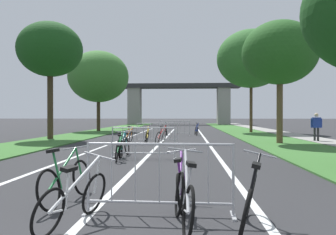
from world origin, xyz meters
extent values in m
cube|color=#386B2D|center=(-6.23, 25.82, 0.03)|extent=(3.42, 63.13, 0.05)
cube|color=#386B2D|center=(6.23, 25.82, 0.03)|extent=(3.42, 63.13, 0.05)
cube|color=gray|center=(8.83, 25.82, 0.04)|extent=(1.78, 63.13, 0.08)
cube|color=silver|center=(0.00, 18.26, 0.00)|extent=(0.14, 36.52, 0.01)
cube|color=silver|center=(2.49, 18.26, 0.00)|extent=(0.14, 36.52, 0.01)
cube|color=silver|center=(-2.49, 18.26, 0.00)|extent=(0.14, 36.52, 0.01)
cube|color=#2D2D30|center=(0.00, 52.17, 6.07)|extent=(19.01, 2.92, 0.66)
cube|color=gray|center=(-6.99, 52.17, 2.87)|extent=(1.93, 2.40, 5.74)
cube|color=gray|center=(6.99, 52.17, 2.87)|extent=(1.93, 2.40, 5.74)
cylinder|color=#3D2D1E|center=(-6.81, 18.43, 1.98)|extent=(0.34, 0.34, 3.96)
ellipsoid|color=#194719|center=(-6.81, 18.43, 5.41)|extent=(3.84, 3.84, 3.27)
cylinder|color=#3D2D1E|center=(-6.61, 28.74, 1.45)|extent=(0.32, 0.32, 2.90)
ellipsoid|color=#38702D|center=(-6.61, 28.74, 4.94)|extent=(5.42, 5.42, 4.61)
cylinder|color=brown|center=(6.08, 16.02, 1.60)|extent=(0.31, 0.31, 3.20)
ellipsoid|color=#23561E|center=(6.08, 16.02, 4.63)|extent=(3.80, 3.80, 3.23)
cylinder|color=#4C3823|center=(6.67, 27.11, 2.01)|extent=(0.24, 0.24, 4.02)
ellipsoid|color=#2D6628|center=(6.67, 27.11, 6.15)|extent=(5.67, 5.67, 4.82)
cylinder|color=#ADADB2|center=(-0.05, 3.39, 0.53)|extent=(0.04, 0.04, 1.05)
cube|color=#ADADB2|center=(-0.05, 3.39, 0.01)|extent=(0.08, 0.44, 0.03)
cylinder|color=#ADADB2|center=(2.08, 3.31, 0.53)|extent=(0.04, 0.04, 1.05)
cube|color=#ADADB2|center=(2.08, 3.31, 0.01)|extent=(0.08, 0.44, 0.03)
cylinder|color=#ADADB2|center=(1.01, 3.35, 1.03)|extent=(2.13, 0.12, 0.04)
cylinder|color=#ADADB2|center=(1.01, 3.35, 0.18)|extent=(2.13, 0.12, 0.04)
cylinder|color=#ADADB2|center=(0.30, 3.37, 0.61)|extent=(0.02, 0.02, 0.87)
cylinder|color=#ADADB2|center=(0.66, 3.36, 0.61)|extent=(0.02, 0.02, 0.87)
cylinder|color=#ADADB2|center=(1.01, 3.35, 0.61)|extent=(0.02, 0.02, 0.87)
cylinder|color=#ADADB2|center=(1.37, 3.33, 0.61)|extent=(0.02, 0.02, 0.87)
cylinder|color=#ADADB2|center=(1.72, 3.32, 0.61)|extent=(0.02, 0.02, 0.87)
cylinder|color=#ADADB2|center=(-1.13, 9.88, 0.53)|extent=(0.04, 0.04, 1.05)
cube|color=#ADADB2|center=(-1.13, 9.88, 0.01)|extent=(0.08, 0.44, 0.03)
cylinder|color=#ADADB2|center=(1.00, 9.77, 0.53)|extent=(0.04, 0.04, 1.05)
cube|color=#ADADB2|center=(1.00, 9.77, 0.01)|extent=(0.08, 0.44, 0.03)
cylinder|color=#ADADB2|center=(-0.07, 9.82, 1.03)|extent=(2.13, 0.15, 0.04)
cylinder|color=#ADADB2|center=(-0.07, 9.82, 0.18)|extent=(2.13, 0.15, 0.04)
cylinder|color=#ADADB2|center=(-0.77, 9.86, 0.61)|extent=(0.02, 0.02, 0.87)
cylinder|color=#ADADB2|center=(-0.42, 9.84, 0.61)|extent=(0.02, 0.02, 0.87)
cylinder|color=#ADADB2|center=(-0.07, 9.82, 0.61)|extent=(0.02, 0.02, 0.87)
cylinder|color=#ADADB2|center=(0.29, 9.80, 0.61)|extent=(0.02, 0.02, 0.87)
cylinder|color=#ADADB2|center=(0.64, 9.79, 0.61)|extent=(0.02, 0.02, 0.87)
cylinder|color=#ADADB2|center=(-1.25, 16.29, 0.53)|extent=(0.04, 0.04, 1.05)
cube|color=#ADADB2|center=(-1.25, 16.29, 0.01)|extent=(0.06, 0.44, 0.03)
cylinder|color=#ADADB2|center=(0.88, 16.31, 0.53)|extent=(0.04, 0.04, 1.05)
cube|color=#ADADB2|center=(0.88, 16.31, 0.01)|extent=(0.06, 0.44, 0.03)
cylinder|color=#ADADB2|center=(-0.18, 16.30, 1.03)|extent=(2.13, 0.05, 0.04)
cylinder|color=#ADADB2|center=(-0.18, 16.30, 0.18)|extent=(2.13, 0.05, 0.04)
cylinder|color=#ADADB2|center=(-0.89, 16.30, 0.61)|extent=(0.02, 0.02, 0.87)
cylinder|color=#ADADB2|center=(-0.54, 16.30, 0.61)|extent=(0.02, 0.02, 0.87)
cylinder|color=#ADADB2|center=(-0.18, 16.30, 0.61)|extent=(0.02, 0.02, 0.87)
cylinder|color=#ADADB2|center=(0.17, 16.30, 0.61)|extent=(0.02, 0.02, 0.87)
cylinder|color=#ADADB2|center=(0.53, 16.30, 0.61)|extent=(0.02, 0.02, 0.87)
cylinder|color=#ADADB2|center=(-0.57, 22.84, 0.53)|extent=(0.04, 0.04, 1.05)
cube|color=#ADADB2|center=(-0.57, 22.84, 0.01)|extent=(0.09, 0.44, 0.03)
cylinder|color=#ADADB2|center=(1.55, 22.72, 0.53)|extent=(0.04, 0.04, 1.05)
cube|color=#ADADB2|center=(1.55, 22.72, 0.01)|extent=(0.09, 0.44, 0.03)
cylinder|color=#ADADB2|center=(0.49, 22.78, 1.03)|extent=(2.13, 0.16, 0.04)
cylinder|color=#ADADB2|center=(0.49, 22.78, 0.18)|extent=(2.13, 0.16, 0.04)
cylinder|color=#ADADB2|center=(-0.22, 22.82, 0.61)|extent=(0.02, 0.02, 0.87)
cylinder|color=#ADADB2|center=(0.13, 22.80, 0.61)|extent=(0.02, 0.02, 0.87)
cylinder|color=#ADADB2|center=(0.49, 22.78, 0.61)|extent=(0.02, 0.02, 0.87)
cylinder|color=#ADADB2|center=(0.84, 22.76, 0.61)|extent=(0.02, 0.02, 0.87)
cylinder|color=#ADADB2|center=(1.19, 22.74, 0.61)|extent=(0.02, 0.02, 0.87)
torus|color=black|center=(-0.08, 22.73, 0.33)|extent=(0.18, 0.66, 0.66)
torus|color=black|center=(-0.17, 23.73, 0.33)|extent=(0.18, 0.66, 0.66)
cylinder|color=#197A7F|center=(-0.16, 23.20, 0.62)|extent=(0.19, 0.97, 0.62)
cylinder|color=#197A7F|center=(-0.14, 23.01, 0.60)|extent=(0.11, 0.13, 0.64)
cylinder|color=#197A7F|center=(-0.09, 22.89, 0.30)|extent=(0.05, 0.33, 0.08)
cylinder|color=#197A7F|center=(-0.20, 23.70, 0.62)|extent=(0.11, 0.10, 0.59)
cube|color=black|center=(-0.17, 22.97, 0.91)|extent=(0.13, 0.25, 0.06)
cylinder|color=#99999E|center=(-0.23, 23.67, 0.92)|extent=(0.44, 0.07, 0.08)
torus|color=black|center=(-0.76, 8.86, 0.31)|extent=(0.16, 0.62, 0.62)
torus|color=black|center=(-0.84, 9.83, 0.31)|extent=(0.16, 0.62, 0.62)
cylinder|color=#1E7238|center=(-0.76, 9.32, 0.60)|extent=(0.05, 0.94, 0.61)
cylinder|color=#1E7238|center=(-0.76, 9.14, 0.54)|extent=(0.12, 0.11, 0.56)
cylinder|color=#1E7238|center=(-0.77, 9.02, 0.28)|extent=(0.06, 0.32, 0.07)
cylinder|color=#1E7238|center=(-0.81, 9.81, 0.60)|extent=(0.11, 0.09, 0.58)
cube|color=black|center=(-0.72, 9.11, 0.81)|extent=(0.12, 0.25, 0.06)
cylinder|color=#99999E|center=(-0.77, 9.78, 0.89)|extent=(0.49, 0.07, 0.08)
torus|color=black|center=(-0.59, 15.41, 0.33)|extent=(0.29, 0.68, 0.65)
torus|color=black|center=(-0.78, 16.42, 0.33)|extent=(0.29, 0.68, 0.65)
cylinder|color=gold|center=(-0.63, 15.90, 0.60)|extent=(0.11, 1.00, 0.57)
cylinder|color=gold|center=(-0.60, 15.71, 0.55)|extent=(0.17, 0.10, 0.54)
cylinder|color=gold|center=(-0.63, 15.57, 0.31)|extent=(0.10, 0.33, 0.08)
cylinder|color=gold|center=(-0.72, 16.41, 0.60)|extent=(0.16, 0.07, 0.54)
cube|color=black|center=(-0.54, 15.68, 0.81)|extent=(0.15, 0.26, 0.07)
cylinder|color=#99999E|center=(-0.66, 16.39, 0.87)|extent=(0.53, 0.13, 0.14)
torus|color=black|center=(2.00, 23.69, 0.32)|extent=(0.20, 0.65, 0.64)
torus|color=black|center=(2.09, 22.70, 0.32)|extent=(0.20, 0.65, 0.64)
cylinder|color=#1E389E|center=(2.09, 23.23, 0.62)|extent=(0.23, 0.96, 0.63)
cylinder|color=#1E389E|center=(2.06, 23.41, 0.55)|extent=(0.13, 0.13, 0.56)
cylinder|color=#1E389E|center=(2.01, 23.53, 0.30)|extent=(0.05, 0.32, 0.07)
cylinder|color=#1E389E|center=(2.14, 22.73, 0.62)|extent=(0.13, 0.10, 0.60)
cube|color=black|center=(2.11, 23.45, 0.83)|extent=(0.13, 0.25, 0.07)
cylinder|color=#99999E|center=(2.18, 22.76, 0.92)|extent=(0.46, 0.07, 0.10)
torus|color=black|center=(1.32, 3.34, 0.31)|extent=(0.16, 0.62, 0.62)
torus|color=black|center=(1.39, 4.35, 0.31)|extent=(0.16, 0.62, 0.62)
cylinder|color=#662884|center=(1.32, 3.82, 0.57)|extent=(0.05, 0.98, 0.56)
cylinder|color=#662884|center=(1.31, 3.63, 0.52)|extent=(0.12, 0.12, 0.51)
cylinder|color=#662884|center=(1.33, 3.50, 0.28)|extent=(0.05, 0.33, 0.07)
cylinder|color=#662884|center=(1.35, 4.32, 0.57)|extent=(0.11, 0.09, 0.53)
cube|color=black|center=(1.28, 3.60, 0.77)|extent=(0.12, 0.25, 0.06)
cylinder|color=#99999E|center=(1.32, 4.30, 0.84)|extent=(0.50, 0.06, 0.09)
torus|color=black|center=(1.43, 2.31, 0.33)|extent=(0.20, 0.66, 0.65)
torus|color=black|center=(1.31, 3.28, 0.33)|extent=(0.20, 0.66, 0.65)
cylinder|color=#B7B7BC|center=(1.41, 2.78, 0.64)|extent=(0.08, 0.95, 0.66)
cylinder|color=#B7B7BC|center=(1.43, 2.59, 0.57)|extent=(0.13, 0.11, 0.58)
cylinder|color=#B7B7BC|center=(1.41, 2.47, 0.30)|extent=(0.07, 0.32, 0.08)
cylinder|color=#B7B7BC|center=(1.35, 3.26, 0.64)|extent=(0.13, 0.08, 0.63)
cube|color=black|center=(1.47, 2.56, 0.85)|extent=(0.14, 0.25, 0.06)
cylinder|color=#99999E|center=(1.39, 3.24, 0.96)|extent=(0.49, 0.09, 0.09)
torus|color=black|center=(-0.07, 15.40, 0.32)|extent=(0.32, 0.67, 0.64)
torus|color=black|center=(0.17, 16.40, 0.32)|extent=(0.32, 0.67, 0.64)
cylinder|color=red|center=(0.11, 15.86, 0.63)|extent=(0.41, 0.95, 0.66)
cylinder|color=red|center=(0.05, 15.67, 0.57)|extent=(0.16, 0.15, 0.60)
cylinder|color=red|center=(-0.04, 15.56, 0.30)|extent=(0.10, 0.33, 0.07)
cylinder|color=red|center=(0.23, 16.36, 0.63)|extent=(0.16, 0.12, 0.63)
cube|color=black|center=(0.11, 15.62, 0.86)|extent=(0.16, 0.26, 0.07)
cylinder|color=#99999E|center=(0.29, 16.32, 0.94)|extent=(0.50, 0.15, 0.14)
torus|color=black|center=(-1.69, 15.34, 0.30)|extent=(0.22, 0.62, 0.60)
torus|color=black|center=(-1.57, 16.30, 0.30)|extent=(0.22, 0.62, 0.60)
cylinder|color=orange|center=(-1.58, 15.79, 0.57)|extent=(0.26, 0.93, 0.58)
cylinder|color=orange|center=(-1.60, 15.61, 0.57)|extent=(0.16, 0.13, 0.63)
cylinder|color=orange|center=(-1.67, 15.49, 0.28)|extent=(0.06, 0.32, 0.07)
cylinder|color=orange|center=(-1.52, 16.27, 0.57)|extent=(0.14, 0.11, 0.55)
cube|color=black|center=(-1.55, 15.57, 0.88)|extent=(0.14, 0.25, 0.07)
cylinder|color=#99999E|center=(-1.47, 16.24, 0.85)|extent=(0.48, 0.09, 0.12)
torus|color=black|center=(-0.19, 2.29, 0.31)|extent=(0.31, 0.64, 0.61)
torus|color=black|center=(0.06, 3.31, 0.31)|extent=(0.31, 0.64, 0.61)
cylinder|color=silver|center=(-0.01, 2.76, 0.58)|extent=(0.40, 0.98, 0.59)
cylinder|color=silver|center=(-0.07, 2.57, 0.53)|extent=(0.14, 0.15, 0.54)
cylinder|color=silver|center=(-0.16, 2.45, 0.29)|extent=(0.10, 0.34, 0.07)
cylinder|color=silver|center=(0.11, 3.27, 0.58)|extent=(0.14, 0.12, 0.56)
cube|color=black|center=(-0.03, 2.52, 0.79)|extent=(0.16, 0.26, 0.07)
cylinder|color=#99999E|center=(0.16, 3.23, 0.86)|extent=(0.49, 0.15, 0.13)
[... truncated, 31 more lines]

